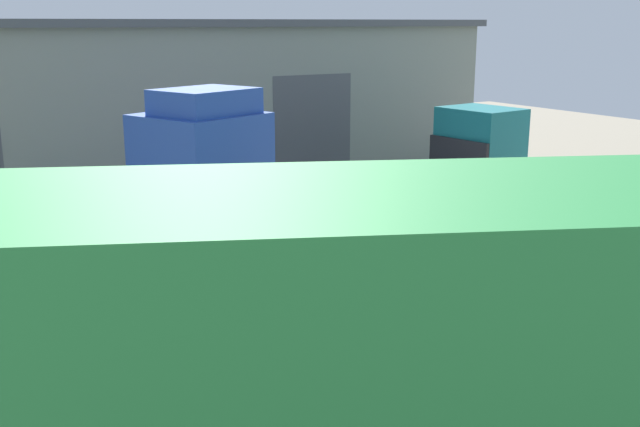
{
  "coord_description": "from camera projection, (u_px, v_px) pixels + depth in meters",
  "views": [
    {
      "loc": [
        -7.66,
        -8.95,
        5.39
      ],
      "look_at": [
        0.03,
        3.69,
        1.6
      ],
      "focal_mm": 42.0,
      "sensor_mm": 36.0,
      "label": 1
    }
  ],
  "objects": [
    {
      "name": "ground_plane",
      "position": [
        432.0,
        352.0,
        12.6
      ],
      "size": [
        60.0,
        60.0,
        0.0
      ],
      "primitive_type": "plane",
      "color": "gray"
    },
    {
      "name": "warehouse_building",
      "position": [
        111.0,
        98.0,
        26.96
      ],
      "size": [
        27.81,
        8.88,
        5.49
      ],
      "color": "gray",
      "rests_on": "ground_plane"
    },
    {
      "name": "tractor_unit_blue",
      "position": [
        217.0,
        181.0,
        17.28
      ],
      "size": [
        4.6,
        6.98,
        3.93
      ],
      "rotation": [
        0.0,
        0.0,
        1.92
      ],
      "color": "#2347A3",
      "rests_on": "ground_plane"
    },
    {
      "name": "container_trailer_green",
      "position": [
        441.0,
        366.0,
        6.19
      ],
      "size": [
        10.73,
        6.7,
        4.14
      ],
      "rotation": [
        0.0,
        0.0,
        -0.43
      ],
      "color": "#28843D",
      "rests_on": "ground_plane"
    },
    {
      "name": "flatbed_truck_teal",
      "position": [
        456.0,
        155.0,
        23.76
      ],
      "size": [
        7.75,
        3.2,
        2.72
      ],
      "rotation": [
        0.0,
        0.0,
        0.11
      ],
      "color": "#197075",
      "rests_on": "ground_plane"
    }
  ]
}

